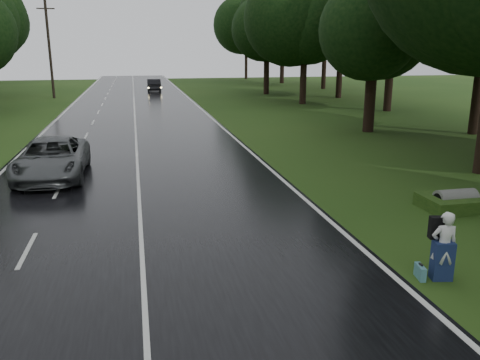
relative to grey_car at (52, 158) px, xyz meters
The scene contains 13 objects.
ground 10.60m from the grey_car, 70.93° to the right, with size 160.00×160.00×0.00m, color #274414.
road 10.63m from the grey_car, 70.99° to the left, with size 12.00×140.00×0.04m, color black.
lane_center 10.62m from the grey_car, 70.99° to the left, with size 0.12×140.00×0.01m, color silver.
grey_car is the anchor object (origin of this frame).
far_car 42.65m from the grey_car, 81.92° to the left, with size 1.62×4.66×1.53m, color black.
hitchhiker 15.61m from the grey_car, 48.72° to the right, with size 0.67×0.63×1.67m.
suitcase 15.25m from the grey_car, 49.73° to the right, with size 0.13×0.46×0.33m, color teal.
culvert 15.66m from the grey_car, 27.26° to the right, with size 0.68×0.68×1.37m, color slate.
utility_pole_far 36.32m from the grey_car, 97.99° to the left, with size 1.80×0.28×10.30m, color black, non-canonical shape.
tree_right_c 18.28m from the grey_car, ahead, with size 10.37×10.37×16.20m, color black, non-canonical shape.
tree_right_d 20.13m from the grey_car, 24.33° to the left, with size 7.70×7.70×12.03m, color black, non-canonical shape.
tree_right_e 31.68m from the grey_car, 51.80° to the left, with size 8.85×8.85×13.83m, color black, non-canonical shape.
tree_right_f 40.64m from the grey_car, 62.31° to the left, with size 8.85×8.85×13.83m, color black, non-canonical shape.
Camera 1 is at (0.02, -11.11, 5.26)m, focal length 36.76 mm.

